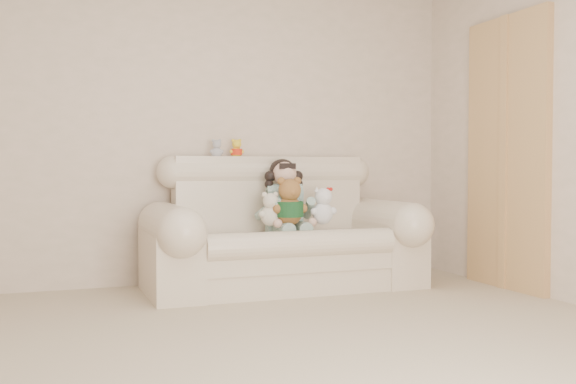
{
  "coord_description": "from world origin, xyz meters",
  "views": [
    {
      "loc": [
        -1.15,
        -2.77,
        0.92
      ],
      "look_at": [
        0.6,
        1.9,
        0.75
      ],
      "focal_mm": 41.04,
      "sensor_mm": 36.0,
      "label": 1
    }
  ],
  "objects_px": {
    "seated_child": "(284,195)",
    "cream_teddy": "(270,206)",
    "white_cat": "(323,202)",
    "sofa": "(283,222)",
    "brown_teddy": "(289,197)"
  },
  "relations": [
    {
      "from": "seated_child",
      "to": "cream_teddy",
      "type": "bearing_deg",
      "value": -125.35
    },
    {
      "from": "seated_child",
      "to": "white_cat",
      "type": "bearing_deg",
      "value": -29.75
    },
    {
      "from": "seated_child",
      "to": "white_cat",
      "type": "xyz_separation_m",
      "value": [
        0.24,
        -0.2,
        -0.05
      ]
    },
    {
      "from": "sofa",
      "to": "white_cat",
      "type": "bearing_deg",
      "value": -23.52
    },
    {
      "from": "brown_teddy",
      "to": "cream_teddy",
      "type": "bearing_deg",
      "value": 156.37
    },
    {
      "from": "cream_teddy",
      "to": "sofa",
      "type": "bearing_deg",
      "value": 46.02
    },
    {
      "from": "sofa",
      "to": "seated_child",
      "type": "distance_m",
      "value": 0.22
    },
    {
      "from": "sofa",
      "to": "white_cat",
      "type": "xyz_separation_m",
      "value": [
        0.28,
        -0.12,
        0.15
      ]
    },
    {
      "from": "sofa",
      "to": "cream_teddy",
      "type": "bearing_deg",
      "value": -145.84
    },
    {
      "from": "white_cat",
      "to": "brown_teddy",
      "type": "bearing_deg",
      "value": 167.72
    },
    {
      "from": "cream_teddy",
      "to": "white_cat",
      "type": "bearing_deg",
      "value": 8.51
    },
    {
      "from": "brown_teddy",
      "to": "white_cat",
      "type": "height_order",
      "value": "brown_teddy"
    },
    {
      "from": "white_cat",
      "to": "cream_teddy",
      "type": "height_order",
      "value": "white_cat"
    },
    {
      "from": "sofa",
      "to": "brown_teddy",
      "type": "distance_m",
      "value": 0.24
    },
    {
      "from": "cream_teddy",
      "to": "seated_child",
      "type": "bearing_deg",
      "value": 56.55
    }
  ]
}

